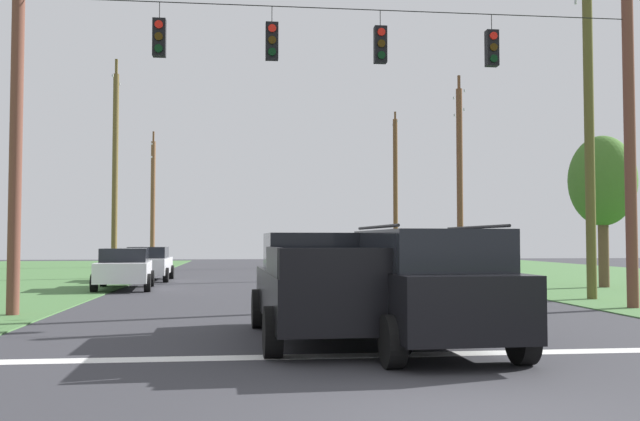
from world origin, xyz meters
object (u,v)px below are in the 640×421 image
distant_car_crossing_white (124,268)px  utility_pole_far_left (115,172)px  distant_car_oncoming (148,263)px  utility_pole_far_right (460,177)px  pickup_truck (319,286)px  suv_black (425,285)px  tree_roadside_right (602,182)px  utility_pole_mid_right (589,117)px  utility_pole_near_left (395,191)px  utility_pole_distant_right (153,200)px  distant_car_far_parked (410,271)px  overhead_signal_span (337,127)px

distant_car_crossing_white → utility_pole_far_left: (-1.72, 7.26, 4.29)m
distant_car_oncoming → utility_pole_far_right: (14.95, 1.48, 4.16)m
pickup_truck → utility_pole_far_right: (9.30, 20.48, 3.99)m
suv_black → tree_roadside_right: bearing=52.0°
distant_car_crossing_white → utility_pole_mid_right: (14.95, -6.14, 4.82)m
utility_pole_mid_right → utility_pole_near_left: 27.17m
distant_car_crossing_white → utility_pole_mid_right: 16.86m
tree_roadside_right → utility_pole_far_left: bearing=156.9°
pickup_truck → distant_car_crossing_white: (-5.77, 13.47, -0.18)m
pickup_truck → distant_car_oncoming: 19.82m
utility_pole_distant_right → suv_black: bearing=-75.8°
suv_black → utility_pole_near_left: bearing=78.1°
suv_black → distant_car_crossing_white: bearing=116.5°
distant_car_oncoming → distant_car_far_parked: (9.74, -9.39, 0.00)m
overhead_signal_span → utility_pole_mid_right: size_ratio=1.41×
utility_pole_far_right → utility_pole_far_left: (-16.79, 0.24, 0.13)m
utility_pole_near_left → utility_pole_mid_right: bearing=-90.0°
utility_pole_distant_right → tree_roadside_right: utility_pole_distant_right is taller
pickup_truck → suv_black: 2.14m
overhead_signal_span → utility_pole_near_left: utility_pole_near_left is taller
suv_black → tree_roadside_right: (10.66, 13.66, 2.99)m
pickup_truck → utility_pole_far_right: 22.84m
distant_car_crossing_white → utility_pole_mid_right: bearing=-22.3°
utility_pole_distant_right → tree_roadside_right: bearing=-49.0°
suv_black → utility_pole_mid_right: 12.39m
distant_car_crossing_white → utility_pole_near_left: size_ratio=0.41×
pickup_truck → utility_pole_distant_right: size_ratio=0.59×
utility_pole_far_right → distant_car_oncoming: bearing=-174.4°
utility_pole_distant_right → tree_roadside_right: 30.33m
pickup_truck → utility_pole_distant_right: (-7.59, 35.18, 3.59)m
suv_black → tree_roadside_right: 17.58m
overhead_signal_span → utility_pole_near_left: size_ratio=1.48×
overhead_signal_span → utility_pole_far_right: 17.92m
distant_car_oncoming → utility_pole_distant_right: 16.72m
overhead_signal_span → distant_car_far_parked: bearing=57.9°
overhead_signal_span → utility_pole_far_left: utility_pole_far_left is taller
distant_car_oncoming → distant_car_far_parked: size_ratio=0.99×
pickup_truck → distant_car_oncoming: pickup_truck is taller
utility_pole_mid_right → distant_car_far_parked: bearing=155.8°
utility_pole_far_left → utility_pole_near_left: bearing=39.6°
utility_pole_near_left → utility_pole_distant_right: size_ratio=1.17×
distant_car_oncoming → tree_roadside_right: 19.44m
utility_pole_distant_right → overhead_signal_span: bearing=-74.4°
distant_car_oncoming → utility_pole_far_right: 15.59m
pickup_truck → utility_pole_far_right: utility_pole_far_right is taller
overhead_signal_span → utility_pole_near_left: 30.99m
utility_pole_distant_right → utility_pole_far_left: bearing=-89.6°
utility_pole_far_right → utility_pole_near_left: 14.02m
distant_car_crossing_white → utility_pole_far_left: utility_pole_far_left is taller
pickup_truck → distant_car_crossing_white: pickup_truck is taller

